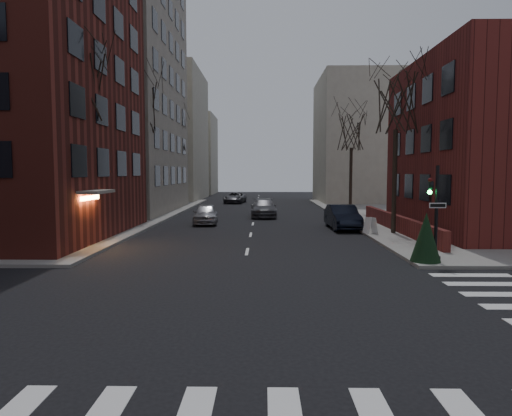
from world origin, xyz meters
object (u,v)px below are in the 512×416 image
at_px(tree_left_a, 80,84).
at_px(tree_right_b, 352,131).
at_px(tree_left_c, 176,134).
at_px(evergreen_shrub, 426,237).
at_px(parked_sedan, 342,217).
at_px(car_lane_far, 235,198).
at_px(tree_right_a, 396,103).
at_px(car_lane_gray, 264,208).
at_px(streetlamp_near, 136,167).
at_px(streetlamp_far, 185,169).
at_px(traffic_signal, 435,219).
at_px(sandwich_board, 371,225).
at_px(car_lane_silver, 206,214).
at_px(tree_left_b, 141,108).

bearing_deg(tree_left_a, tree_right_b, 45.64).
bearing_deg(tree_left_c, evergreen_shrub, -62.22).
bearing_deg(evergreen_shrub, tree_left_a, 162.78).
height_order(parked_sedan, car_lane_far, parked_sedan).
bearing_deg(tree_right_a, car_lane_gray, 125.12).
distance_m(streetlamp_near, car_lane_gray, 12.14).
xyz_separation_m(streetlamp_far, evergreen_shrub, (15.77, -33.07, -3.06)).
bearing_deg(tree_right_a, evergreen_shrub, -97.73).
xyz_separation_m(traffic_signal, streetlamp_far, (-16.14, 33.01, 2.33)).
height_order(streetlamp_near, car_lane_gray, streetlamp_near).
bearing_deg(sandwich_board, tree_left_c, 102.13).
xyz_separation_m(traffic_signal, tree_right_b, (0.86, 23.01, 5.68)).
xyz_separation_m(parked_sedan, car_lane_gray, (-5.38, 8.41, -0.05)).
distance_m(tree_left_c, car_lane_silver, 18.34).
distance_m(tree_left_b, streetlamp_far, 16.68).
relative_size(tree_left_b, tree_right_a, 1.11).
xyz_separation_m(tree_left_a, car_lane_gray, (9.60, 15.37, -7.70)).
relative_size(tree_left_a, streetlamp_far, 1.63).
bearing_deg(streetlamp_far, tree_left_a, -91.23).
height_order(tree_right_b, parked_sedan, tree_right_b).
height_order(parked_sedan, car_lane_silver, parked_sedan).
distance_m(tree_left_a, streetlamp_near, 9.07).
bearing_deg(tree_left_b, traffic_signal, -45.46).
distance_m(tree_left_c, parked_sedan, 25.27).
bearing_deg(evergreen_shrub, tree_right_a, 82.27).
relative_size(traffic_signal, parked_sedan, 0.80).
relative_size(streetlamp_near, sandwich_board, 6.25).
xyz_separation_m(tree_right_a, evergreen_shrub, (-1.23, -9.07, -6.85)).
bearing_deg(tree_right_a, parked_sedan, 131.50).
height_order(tree_right_b, car_lane_silver, tree_right_b).
bearing_deg(sandwich_board, tree_right_a, -8.23).
distance_m(tree_right_a, tree_right_b, 14.01).
bearing_deg(traffic_signal, tree_left_a, 163.35).
bearing_deg(tree_right_b, traffic_signal, -92.15).
xyz_separation_m(parked_sedan, car_lane_far, (-8.98, 26.22, -0.14)).
height_order(tree_right_b, streetlamp_far, tree_right_b).
distance_m(car_lane_silver, evergreen_shrub, 18.74).
bearing_deg(streetlamp_near, tree_right_a, -13.24).
bearing_deg(car_lane_silver, tree_left_a, -122.15).
height_order(tree_left_a, tree_left_b, tree_left_b).
bearing_deg(tree_left_a, streetlamp_near, 85.71).
relative_size(streetlamp_near, car_lane_far, 1.27).
relative_size(tree_left_c, parked_sedan, 1.94).
height_order(car_lane_silver, evergreen_shrub, evergreen_shrub).
xyz_separation_m(traffic_signal, streetlamp_near, (-16.14, 13.01, 2.33)).
bearing_deg(tree_left_b, tree_left_c, 90.00).
height_order(traffic_signal, tree_left_a, tree_left_a).
bearing_deg(streetlamp_near, car_lane_far, 77.90).
bearing_deg(tree_right_a, tree_left_c, 128.66).
relative_size(tree_left_a, sandwich_board, 10.21).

